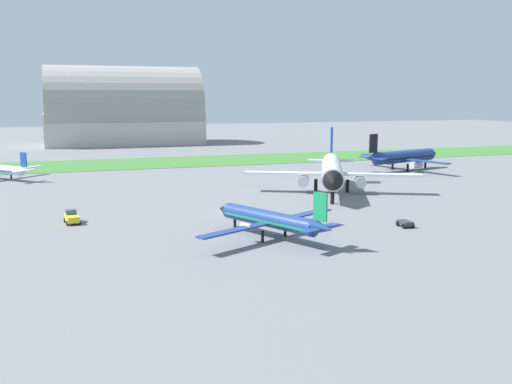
# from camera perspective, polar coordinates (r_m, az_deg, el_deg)

# --- Properties ---
(ground_plane) EXTENTS (600.00, 600.00, 0.00)m
(ground_plane) POSITION_cam_1_polar(r_m,az_deg,el_deg) (93.03, -2.74, -2.03)
(ground_plane) COLOR slate
(grass_taxiway_strip) EXTENTS (360.00, 28.00, 0.08)m
(grass_taxiway_strip) POSITION_cam_1_polar(r_m,az_deg,el_deg) (164.81, -9.74, 3.01)
(grass_taxiway_strip) COLOR #3D7533
(grass_taxiway_strip) RESTS_ON ground_plane
(airplane_midfield_jet) EXTENTS (32.81, 32.67, 12.43)m
(airplane_midfield_jet) POSITION_cam_1_polar(r_m,az_deg,el_deg) (111.32, 7.82, 2.18)
(airplane_midfield_jet) COLOR silver
(airplane_midfield_jet) RESTS_ON ground_plane
(airplane_parked_jet_far) EXTENTS (27.21, 27.49, 9.94)m
(airplane_parked_jet_far) POSITION_cam_1_polar(r_m,az_deg,el_deg) (149.72, 14.86, 3.52)
(airplane_parked_jet_far) COLOR navy
(airplane_parked_jet_far) RESTS_ON ground_plane
(airplane_foreground_turboprop) EXTENTS (22.76, 19.79, 7.38)m
(airplane_foreground_turboprop) POSITION_cam_1_polar(r_m,az_deg,el_deg) (74.86, 1.50, -2.80)
(airplane_foreground_turboprop) COLOR navy
(airplane_foreground_turboprop) RESTS_ON ground_plane
(airplane_taxiing_turboprop) EXTENTS (17.38, 16.55, 6.77)m
(airplane_taxiing_turboprop) POSITION_cam_1_polar(r_m,az_deg,el_deg) (140.96, -24.73, 2.13)
(airplane_taxiing_turboprop) COLOR silver
(airplane_taxiing_turboprop) RESTS_ON ground_plane
(baggage_cart_near_gate) EXTENTS (1.82, 2.44, 0.90)m
(baggage_cart_near_gate) POSITION_cam_1_polar(r_m,az_deg,el_deg) (84.89, 15.09, -3.11)
(baggage_cart_near_gate) COLOR #2D333D
(baggage_cart_near_gate) RESTS_ON ground_plane
(pushback_tug_midfield) EXTENTS (2.50, 3.83, 1.95)m
(pushback_tug_midfield) POSITION_cam_1_polar(r_m,az_deg,el_deg) (88.83, -18.41, -2.48)
(pushback_tug_midfield) COLOR yellow
(pushback_tug_midfield) RESTS_ON ground_plane
(hangar_distant) EXTENTS (61.08, 31.07, 31.19)m
(hangar_distant) POSITION_cam_1_polar(r_m,az_deg,el_deg) (232.80, -13.38, 8.04)
(hangar_distant) COLOR #BCB7B2
(hangar_distant) RESTS_ON ground_plane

